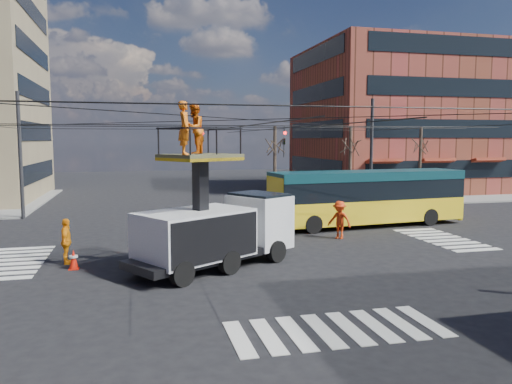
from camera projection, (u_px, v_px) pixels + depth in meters
The scene contains 13 objects.
ground at pixel (250, 249), 22.86m from camera, with size 120.00×120.00×0.00m, color black.
sidewalk_ne at pixel (413, 191), 48.11m from camera, with size 18.00×18.00×0.12m, color slate.
crosswalks at pixel (250, 249), 22.86m from camera, with size 22.40×22.40×0.02m, color silver, non-canonical shape.
building_ne at pixel (408, 120), 50.49m from camera, with size 20.06×16.06×14.00m.
overhead_network at pixel (247, 156), 22.78m from camera, with size 24.24×24.24×8.00m.
tree_a at pixel (275, 145), 36.60m from camera, with size 2.00×2.00×6.00m.
tree_b at pixel (350, 145), 38.02m from camera, with size 2.00×2.00×6.00m.
tree_c at pixel (421, 145), 39.44m from camera, with size 2.00×2.00×6.00m.
utility_truck at pixel (216, 215), 19.53m from camera, with size 7.16×5.64×6.37m.
city_bus at pixel (367, 196), 29.00m from camera, with size 11.85×3.73×3.20m.
traffic_cone at pixel (74, 259), 19.33m from camera, with size 0.36×0.36×0.78m, color red.
worker_ground at pixel (66, 241), 20.06m from camera, with size 1.09×0.45×1.86m, color orange.
flagger at pixel (339, 220), 25.24m from camera, with size 1.24×0.71×1.92m, color red.
Camera 1 is at (-5.10, -21.87, 5.01)m, focal length 35.00 mm.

